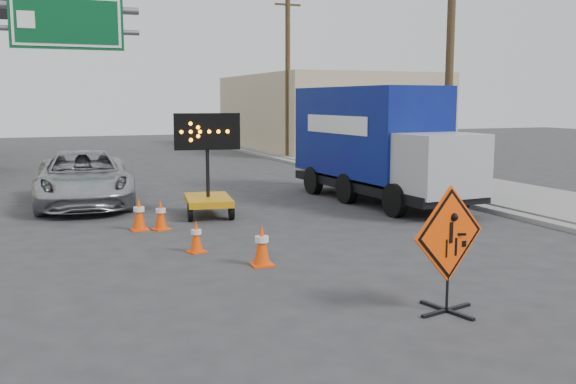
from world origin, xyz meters
TOP-DOWN VIEW (x-y plane):
  - ground at (0.00, 0.00)m, footprint 100.00×100.00m
  - curb_right at (7.20, 15.00)m, footprint 0.40×60.00m
  - sidewalk_right at (9.50, 15.00)m, footprint 4.00×60.00m
  - building_right_far at (13.00, 30.00)m, footprint 10.00×14.00m
  - highway_gantry at (-4.43, 17.96)m, footprint 6.18×0.38m
  - utility_pole_near at (8.00, 10.00)m, footprint 1.80×0.26m
  - utility_pole_far at (8.00, 24.00)m, footprint 1.80×0.26m
  - construction_sign at (0.98, 0.07)m, footprint 1.37×0.98m
  - arrow_board at (-0.25, 8.95)m, footprint 1.71×2.06m
  - pickup_truck at (-3.17, 12.08)m, footprint 2.94×5.81m
  - box_truck at (5.16, 9.52)m, footprint 2.67×7.38m
  - cone_a at (-0.63, 3.57)m, footprint 0.42×0.42m
  - cone_b at (-1.52, 5.04)m, footprint 0.43×0.43m
  - cone_c at (-1.76, 7.60)m, footprint 0.47×0.47m
  - cone_d at (-2.25, 7.73)m, footprint 0.42×0.42m

SIDE VIEW (x-z plane):
  - ground at x=0.00m, z-range 0.00..0.00m
  - curb_right at x=7.20m, z-range 0.00..0.12m
  - sidewalk_right at x=9.50m, z-range 0.00..0.15m
  - cone_b at x=-1.52m, z-range 0.00..0.66m
  - cone_c at x=-1.76m, z-range 0.00..0.73m
  - cone_a at x=-0.63m, z-range 0.00..0.79m
  - cone_d at x=-2.25m, z-range 0.00..0.79m
  - arrow_board at x=-0.25m, z-range -0.75..1.98m
  - pickup_truck at x=-3.17m, z-range 0.00..1.58m
  - construction_sign at x=0.98m, z-range 0.05..1.91m
  - box_truck at x=5.16m, z-range -0.16..3.29m
  - building_right_far at x=13.00m, z-range 0.00..4.60m
  - utility_pole_near at x=8.00m, z-range 0.18..9.18m
  - utility_pole_far at x=8.00m, z-range 0.18..9.18m
  - highway_gantry at x=-4.43m, z-range 1.62..8.52m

